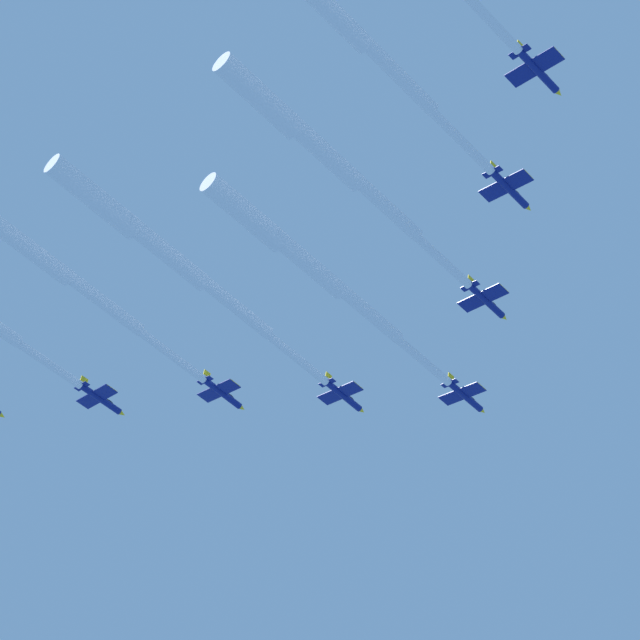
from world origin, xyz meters
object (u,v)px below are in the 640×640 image
at_px(jet_port_mid, 24,246).
at_px(jet_lead, 306,263).
at_px(jet_starboard_mid, 324,5).
at_px(jet_starboard_inner, 323,152).
at_px(jet_port_inner, 164,252).

bearing_deg(jet_port_mid, jet_lead, 162.26).
distance_m(jet_lead, jet_port_mid, 43.57).
distance_m(jet_lead, jet_starboard_mid, 42.34).
bearing_deg(jet_starboard_inner, jet_port_mid, -41.65).
relative_size(jet_starboard_inner, jet_port_mid, 0.90).
bearing_deg(jet_port_mid, jet_starboard_inner, 138.35).
bearing_deg(jet_starboard_inner, jet_lead, -103.49).
xyz_separation_m(jet_lead, jet_port_inner, (21.12, -6.05, 0.45)).
height_order(jet_port_inner, jet_port_mid, jet_port_mid).
relative_size(jet_lead, jet_port_inner, 0.95).
height_order(jet_port_inner, jet_starboard_inner, jet_port_inner).
bearing_deg(jet_lead, jet_starboard_inner, 76.51).
bearing_deg(jet_port_mid, jet_starboard_mid, 118.39).
xyz_separation_m(jet_port_inner, jet_port_mid, (20.35, -7.21, 0.91)).
bearing_deg(jet_starboard_mid, jet_port_mid, -61.61).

